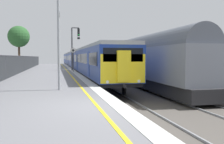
{
  "coord_description": "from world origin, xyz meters",
  "views": [
    {
      "loc": [
        -1.74,
        -8.29,
        1.69
      ],
      "look_at": [
        1.77,
        6.84,
        0.74
      ],
      "focal_mm": 39.2,
      "sensor_mm": 36.0,
      "label": 1
    }
  ],
  "objects_px": {
    "freight_train_adjacent_track": "(114,59)",
    "platform_lamp_mid": "(59,29)",
    "signal_gantry": "(74,44)",
    "speed_limit_sign": "(73,57)",
    "commuter_train_at_platform": "(78,60)",
    "background_tree_centre": "(18,37)"
  },
  "relations": [
    {
      "from": "commuter_train_at_platform",
      "to": "background_tree_centre",
      "type": "height_order",
      "value": "background_tree_centre"
    },
    {
      "from": "signal_gantry",
      "to": "speed_limit_sign",
      "type": "xyz_separation_m",
      "value": [
        -0.36,
        -3.57,
        -1.64
      ]
    },
    {
      "from": "commuter_train_at_platform",
      "to": "speed_limit_sign",
      "type": "relative_size",
      "value": 21.84
    },
    {
      "from": "commuter_train_at_platform",
      "to": "freight_train_adjacent_track",
      "type": "xyz_separation_m",
      "value": [
        4.0,
        -10.77,
        0.21
      ]
    },
    {
      "from": "commuter_train_at_platform",
      "to": "signal_gantry",
      "type": "xyz_separation_m",
      "value": [
        -1.49,
        -11.96,
        2.13
      ]
    },
    {
      "from": "commuter_train_at_platform",
      "to": "freight_train_adjacent_track",
      "type": "distance_m",
      "value": 11.49
    },
    {
      "from": "freight_train_adjacent_track",
      "to": "platform_lamp_mid",
      "type": "bearing_deg",
      "value": -110.98
    },
    {
      "from": "signal_gantry",
      "to": "commuter_train_at_platform",
      "type": "bearing_deg",
      "value": 82.9
    },
    {
      "from": "freight_train_adjacent_track",
      "to": "background_tree_centre",
      "type": "relative_size",
      "value": 5.99
    },
    {
      "from": "commuter_train_at_platform",
      "to": "speed_limit_sign",
      "type": "bearing_deg",
      "value": -96.78
    },
    {
      "from": "platform_lamp_mid",
      "to": "background_tree_centre",
      "type": "bearing_deg",
      "value": 101.03
    },
    {
      "from": "speed_limit_sign",
      "to": "platform_lamp_mid",
      "type": "distance_m",
      "value": 15.36
    },
    {
      "from": "freight_train_adjacent_track",
      "to": "platform_lamp_mid",
      "type": "height_order",
      "value": "platform_lamp_mid"
    },
    {
      "from": "platform_lamp_mid",
      "to": "signal_gantry",
      "type": "bearing_deg",
      "value": 83.44
    },
    {
      "from": "speed_limit_sign",
      "to": "background_tree_centre",
      "type": "relative_size",
      "value": 0.38
    },
    {
      "from": "freight_train_adjacent_track",
      "to": "platform_lamp_mid",
      "type": "relative_size",
      "value": 8.3
    },
    {
      "from": "freight_train_adjacent_track",
      "to": "speed_limit_sign",
      "type": "height_order",
      "value": "freight_train_adjacent_track"
    },
    {
      "from": "freight_train_adjacent_track",
      "to": "signal_gantry",
      "type": "distance_m",
      "value": 5.94
    },
    {
      "from": "commuter_train_at_platform",
      "to": "platform_lamp_mid",
      "type": "xyz_separation_m",
      "value": [
        -3.65,
        -30.73,
        1.85
      ]
    },
    {
      "from": "commuter_train_at_platform",
      "to": "signal_gantry",
      "type": "relative_size",
      "value": 11.04
    },
    {
      "from": "signal_gantry",
      "to": "speed_limit_sign",
      "type": "height_order",
      "value": "signal_gantry"
    },
    {
      "from": "background_tree_centre",
      "to": "signal_gantry",
      "type": "bearing_deg",
      "value": -59.64
    }
  ]
}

